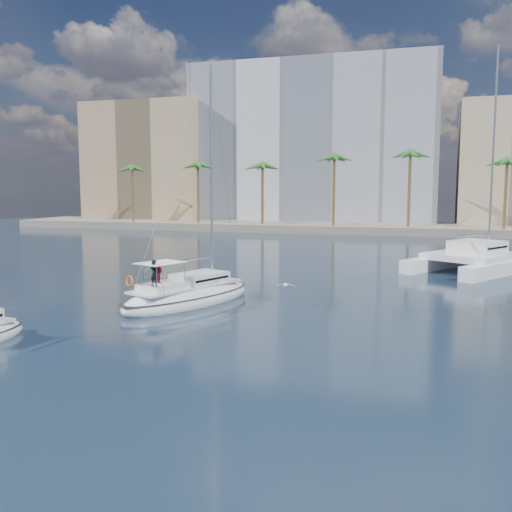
% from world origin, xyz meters
% --- Properties ---
extents(ground, '(160.00, 160.00, 0.00)m').
position_xyz_m(ground, '(0.00, 0.00, 0.00)').
color(ground, black).
rests_on(ground, ground).
extents(quay, '(120.00, 14.00, 1.20)m').
position_xyz_m(quay, '(0.00, 61.00, 0.60)').
color(quay, gray).
rests_on(quay, ground).
extents(building_modern, '(42.00, 16.00, 28.00)m').
position_xyz_m(building_modern, '(-12.00, 73.00, 14.00)').
color(building_modern, silver).
rests_on(building_modern, ground).
extents(building_tan_left, '(22.00, 14.00, 22.00)m').
position_xyz_m(building_tan_left, '(-42.00, 69.00, 11.00)').
color(building_tan_left, tan).
rests_on(building_tan_left, ground).
extents(palm_left, '(3.60, 3.60, 12.30)m').
position_xyz_m(palm_left, '(-34.00, 57.00, 10.28)').
color(palm_left, brown).
rests_on(palm_left, ground).
extents(palm_centre, '(3.60, 3.60, 12.30)m').
position_xyz_m(palm_centre, '(0.00, 57.00, 10.28)').
color(palm_centre, brown).
rests_on(palm_centre, ground).
extents(main_sloop, '(6.59, 10.50, 14.89)m').
position_xyz_m(main_sloop, '(-5.33, 2.90, 0.49)').
color(main_sloop, white).
rests_on(main_sloop, ground).
extents(catamaran, '(12.14, 14.15, 18.46)m').
position_xyz_m(catamaran, '(11.96, 22.31, 1.16)').
color(catamaran, white).
rests_on(catamaran, ground).
extents(seagull, '(1.16, 0.50, 0.21)m').
position_xyz_m(seagull, '(0.23, 4.58, 1.13)').
color(seagull, silver).
rests_on(seagull, ground).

